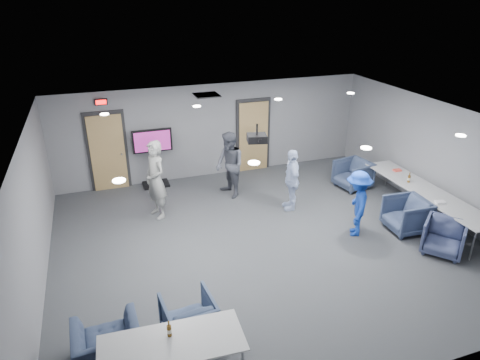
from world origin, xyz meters
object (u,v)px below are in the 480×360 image
object	(u,v)px
bottle_right	(409,179)
tv_stand	(153,154)
person_a	(156,180)
table_right_a	(399,176)
person_c	(291,180)
chair_right_a	(353,174)
person_b	(230,165)
table_front_left	(172,345)
chair_right_b	(407,215)
table_right_b	(455,209)
bottle_front	(169,330)
chair_front_a	(189,318)
person_d	(357,204)
chair_right_c	(444,237)
chair_front_b	(107,344)
projector	(257,138)

from	to	relation	value
bottle_right	tv_stand	bearing A→B (deg)	148.69
person_a	table_right_a	size ratio (longest dim) A/B	1.02
person_c	chair_right_a	distance (m)	2.27
person_b	table_front_left	distance (m)	6.02
chair_right_b	tv_stand	distance (m)	6.68
table_right_b	bottle_front	world-z (taller)	bottle_front
chair_front_a	bottle_front	distance (m)	0.90
person_b	chair_front_a	bearing A→B (deg)	-37.63
person_d	table_front_left	distance (m)	5.35
person_a	chair_right_b	distance (m)	5.87
person_b	table_front_left	world-z (taller)	person_b
chair_right_c	table_right_a	distance (m)	2.46
chair_front_b	table_front_left	bearing A→B (deg)	138.02
person_c	chair_right_b	bearing A→B (deg)	58.36
chair_right_c	tv_stand	xyz separation A→B (m)	(-5.17, 5.37, 0.56)
bottle_right	chair_front_b	bearing A→B (deg)	-160.95
chair_right_a	chair_front_b	world-z (taller)	chair_right_a
chair_right_c	table_right_a	world-z (taller)	chair_right_c
chair_right_a	chair_right_c	size ratio (longest dim) A/B	1.07
person_d	chair_right_c	size ratio (longest dim) A/B	1.88
chair_front_a	chair_right_b	bearing A→B (deg)	-168.36
person_a	chair_right_c	xyz separation A→B (m)	(5.39, -3.58, -0.59)
person_a	chair_front_b	size ratio (longest dim) A/B	2.01
person_a	chair_right_a	world-z (taller)	person_a
person_b	bottle_front	xyz separation A→B (m)	(-2.59, -5.30, -0.06)
person_a	bottle_front	distance (m)	4.86
chair_right_b	table_front_left	xyz separation A→B (m)	(-5.84, -2.38, 0.29)
person_b	table_right_b	distance (m)	5.42
chair_front_a	table_right_b	distance (m)	6.32
person_a	person_c	bearing A→B (deg)	58.15
table_front_left	projector	xyz separation A→B (m)	(2.40, 3.06, 1.71)
chair_front_a	table_right_a	size ratio (longest dim) A/B	0.43
person_d	chair_right_a	bearing A→B (deg)	179.07
bottle_front	table_right_b	bearing A→B (deg)	14.30
person_b	chair_front_a	distance (m)	5.15
person_b	table_right_b	bearing A→B (deg)	35.84
bottle_front	person_b	bearing A→B (deg)	63.96
person_c	table_right_b	distance (m)	3.72
person_d	chair_right_b	xyz separation A→B (m)	(1.19, -0.26, -0.37)
chair_front_b	table_right_a	xyz separation A→B (m)	(7.48, 3.01, 0.38)
chair_right_c	bottle_front	distance (m)	6.12
person_a	table_front_left	bearing A→B (deg)	-26.32
person_b	person_c	xyz separation A→B (m)	(1.23, -1.18, -0.09)
chair_front_b	table_right_b	xyz separation A→B (m)	(7.48, 1.11, 0.38)
person_d	chair_front_b	xyz separation A→B (m)	(-5.50, -1.93, -0.45)
person_c	person_d	size ratio (longest dim) A/B	1.04
chair_front_a	table_right_a	xyz separation A→B (m)	(6.23, 2.93, 0.32)
bottle_front	projector	distance (m)	4.10
person_d	chair_front_a	size ratio (longest dim) A/B	1.89
table_right_b	tv_stand	xyz separation A→B (m)	(-5.82, 4.93, 0.24)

